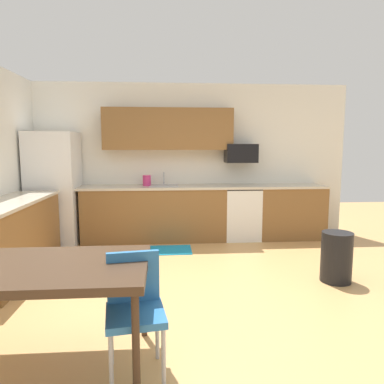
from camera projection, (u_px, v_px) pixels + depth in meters
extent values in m
plane|color=tan|center=(199.00, 294.00, 3.86)|extent=(12.00, 12.00, 0.00)
cube|color=white|center=(185.00, 161.00, 6.31)|extent=(5.80, 0.10, 2.70)
cube|color=brown|center=(155.00, 214.00, 6.04)|extent=(2.41, 0.60, 0.90)
cube|color=brown|center=(289.00, 212.00, 6.21)|extent=(1.14, 0.60, 0.90)
cube|color=brown|center=(11.00, 239.00, 4.42)|extent=(0.60, 2.00, 0.90)
cube|color=beige|center=(186.00, 187.00, 6.02)|extent=(4.80, 0.64, 0.04)
cube|color=beige|center=(9.00, 202.00, 4.36)|extent=(0.64, 2.00, 0.04)
cube|color=brown|center=(168.00, 129.00, 6.00)|extent=(2.20, 0.34, 0.70)
cube|color=white|center=(54.00, 189.00, 5.78)|extent=(0.76, 0.70, 1.84)
cube|color=white|center=(241.00, 214.00, 6.15)|extent=(0.60, 0.60, 0.88)
cube|color=black|center=(241.00, 188.00, 6.09)|extent=(0.60, 0.60, 0.03)
cube|color=black|center=(241.00, 153.00, 6.11)|extent=(0.54, 0.36, 0.32)
cube|color=#A5A8AD|center=(164.00, 189.00, 5.99)|extent=(0.48, 0.40, 0.14)
cylinder|color=#B2B5BA|center=(164.00, 179.00, 6.15)|extent=(0.02, 0.02, 0.24)
cube|color=#422D1E|center=(48.00, 269.00, 2.49)|extent=(1.40, 0.90, 0.06)
cylinder|color=#422D1E|center=(136.00, 347.00, 2.20)|extent=(0.05, 0.05, 0.72)
cylinder|color=#422D1E|center=(144.00, 295.00, 2.97)|extent=(0.05, 0.05, 0.72)
cube|color=#2D72B7|center=(135.00, 315.00, 2.43)|extent=(0.45, 0.45, 0.05)
cube|color=#2D72B7|center=(133.00, 278.00, 2.58)|extent=(0.38, 0.10, 0.40)
cylinder|color=#B2B2B7|center=(111.00, 365.00, 2.26)|extent=(0.03, 0.03, 0.42)
cylinder|color=#B2B2B7|center=(164.00, 358.00, 2.33)|extent=(0.03, 0.03, 0.42)
cylinder|color=#B2B2B7|center=(111.00, 337.00, 2.59)|extent=(0.03, 0.03, 0.42)
cylinder|color=#B2B2B7|center=(157.00, 332.00, 2.66)|extent=(0.03, 0.03, 0.42)
cylinder|color=black|center=(336.00, 257.00, 4.19)|extent=(0.36, 0.36, 0.60)
cube|color=#198CBF|center=(169.00, 250.00, 5.47)|extent=(0.70, 0.50, 0.01)
cylinder|color=#CC3372|center=(147.00, 181.00, 6.00)|extent=(0.14, 0.14, 0.20)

